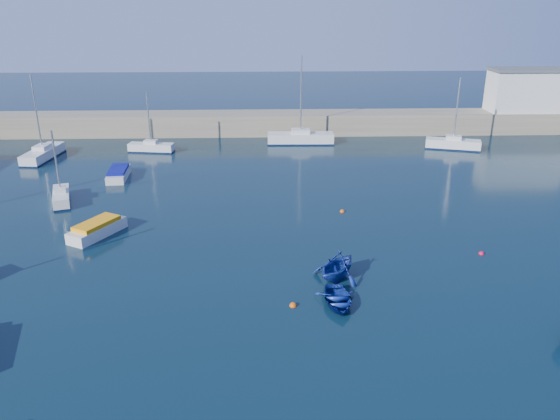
{
  "coord_description": "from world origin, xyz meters",
  "views": [
    {
      "loc": [
        -3.78,
        -22.0,
        15.75
      ],
      "look_at": [
        -2.5,
        14.7,
        1.6
      ],
      "focal_mm": 35.0,
      "sensor_mm": 36.0,
      "label": 1
    }
  ],
  "objects_px": {
    "sailboat_4": "(43,153)",
    "dinghy_left": "(337,265)",
    "sailboat_7": "(453,144)",
    "motorboat_1": "(97,229)",
    "harbor_office": "(530,91)",
    "sailboat_6": "(300,138)",
    "sailboat_5": "(151,147)",
    "dinghy_center": "(338,299)",
    "sailboat_3": "(61,196)",
    "motorboat_2": "(119,173)"
  },
  "relations": [
    {
      "from": "harbor_office",
      "to": "dinghy_center",
      "type": "height_order",
      "value": "harbor_office"
    },
    {
      "from": "sailboat_6",
      "to": "sailboat_7",
      "type": "bearing_deg",
      "value": -99.14
    },
    {
      "from": "harbor_office",
      "to": "sailboat_6",
      "type": "height_order",
      "value": "sailboat_6"
    },
    {
      "from": "sailboat_5",
      "to": "sailboat_7",
      "type": "bearing_deg",
      "value": -81.16
    },
    {
      "from": "motorboat_1",
      "to": "sailboat_4",
      "type": "bearing_deg",
      "value": 148.03
    },
    {
      "from": "sailboat_4",
      "to": "dinghy_left",
      "type": "relative_size",
      "value": 2.57
    },
    {
      "from": "motorboat_1",
      "to": "dinghy_center",
      "type": "bearing_deg",
      "value": -3.23
    },
    {
      "from": "motorboat_1",
      "to": "dinghy_left",
      "type": "height_order",
      "value": "dinghy_left"
    },
    {
      "from": "sailboat_3",
      "to": "dinghy_center",
      "type": "bearing_deg",
      "value": -57.54
    },
    {
      "from": "harbor_office",
      "to": "sailboat_3",
      "type": "relative_size",
      "value": 1.64
    },
    {
      "from": "sailboat_7",
      "to": "dinghy_left",
      "type": "distance_m",
      "value": 34.85
    },
    {
      "from": "harbor_office",
      "to": "sailboat_4",
      "type": "bearing_deg",
      "value": -168.93
    },
    {
      "from": "sailboat_7",
      "to": "sailboat_3",
      "type": "bearing_deg",
      "value": 130.15
    },
    {
      "from": "harbor_office",
      "to": "sailboat_6",
      "type": "bearing_deg",
      "value": -169.51
    },
    {
      "from": "sailboat_6",
      "to": "harbor_office",
      "type": "bearing_deg",
      "value": -78.19
    },
    {
      "from": "sailboat_7",
      "to": "dinghy_center",
      "type": "xyz_separation_m",
      "value": [
        -17.55,
        -33.3,
        -0.28
      ]
    },
    {
      "from": "harbor_office",
      "to": "dinghy_left",
      "type": "height_order",
      "value": "harbor_office"
    },
    {
      "from": "dinghy_center",
      "to": "dinghy_left",
      "type": "xyz_separation_m",
      "value": [
        0.35,
        2.98,
        0.58
      ]
    },
    {
      "from": "sailboat_6",
      "to": "dinghy_left",
      "type": "height_order",
      "value": "sailboat_6"
    },
    {
      "from": "sailboat_3",
      "to": "dinghy_center",
      "type": "relative_size",
      "value": 1.92
    },
    {
      "from": "sailboat_3",
      "to": "sailboat_7",
      "type": "distance_m",
      "value": 41.6
    },
    {
      "from": "sailboat_4",
      "to": "sailboat_6",
      "type": "distance_m",
      "value": 28.33
    },
    {
      "from": "sailboat_3",
      "to": "motorboat_1",
      "type": "bearing_deg",
      "value": -73.23
    },
    {
      "from": "sailboat_3",
      "to": "sailboat_4",
      "type": "bearing_deg",
      "value": 97.37
    },
    {
      "from": "motorboat_1",
      "to": "dinghy_left",
      "type": "distance_m",
      "value": 17.74
    },
    {
      "from": "motorboat_2",
      "to": "dinghy_left",
      "type": "bearing_deg",
      "value": -53.22
    },
    {
      "from": "sailboat_5",
      "to": "dinghy_left",
      "type": "distance_m",
      "value": 34.5
    },
    {
      "from": "sailboat_5",
      "to": "sailboat_6",
      "type": "xyz_separation_m",
      "value": [
        16.82,
        3.25,
        0.14
      ]
    },
    {
      "from": "motorboat_1",
      "to": "harbor_office",
      "type": "bearing_deg",
      "value": 64.06
    },
    {
      "from": "motorboat_1",
      "to": "dinghy_left",
      "type": "relative_size",
      "value": 1.36
    },
    {
      "from": "sailboat_4",
      "to": "sailboat_5",
      "type": "xyz_separation_m",
      "value": [
        10.93,
        2.48,
        -0.06
      ]
    },
    {
      "from": "sailboat_4",
      "to": "sailboat_5",
      "type": "distance_m",
      "value": 11.21
    },
    {
      "from": "sailboat_5",
      "to": "motorboat_2",
      "type": "bearing_deg",
      "value": -179.4
    },
    {
      "from": "sailboat_6",
      "to": "dinghy_left",
      "type": "relative_size",
      "value": 2.92
    },
    {
      "from": "sailboat_3",
      "to": "motorboat_1",
      "type": "xyz_separation_m",
      "value": [
        4.88,
        -7.01,
        -0.02
      ]
    },
    {
      "from": "dinghy_left",
      "to": "sailboat_7",
      "type": "bearing_deg",
      "value": 98.26
    },
    {
      "from": "dinghy_center",
      "to": "motorboat_1",
      "type": "bearing_deg",
      "value": 145.08
    },
    {
      "from": "sailboat_3",
      "to": "sailboat_6",
      "type": "bearing_deg",
      "value": 24.2
    },
    {
      "from": "motorboat_2",
      "to": "dinghy_center",
      "type": "height_order",
      "value": "motorboat_2"
    },
    {
      "from": "sailboat_4",
      "to": "dinghy_left",
      "type": "distance_m",
      "value": 39.13
    },
    {
      "from": "sailboat_4",
      "to": "dinghy_left",
      "type": "height_order",
      "value": "sailboat_4"
    },
    {
      "from": "dinghy_center",
      "to": "sailboat_3",
      "type": "bearing_deg",
      "value": 138.03
    },
    {
      "from": "harbor_office",
      "to": "sailboat_4",
      "type": "xyz_separation_m",
      "value": [
        -56.93,
        -11.13,
        -4.51
      ]
    },
    {
      "from": "sailboat_7",
      "to": "motorboat_2",
      "type": "xyz_separation_m",
      "value": [
        -35.21,
        -9.56,
        -0.16
      ]
    },
    {
      "from": "sailboat_6",
      "to": "dinghy_center",
      "type": "distance_m",
      "value": 36.45
    },
    {
      "from": "sailboat_3",
      "to": "dinghy_left",
      "type": "height_order",
      "value": "sailboat_3"
    },
    {
      "from": "sailboat_3",
      "to": "sailboat_4",
      "type": "height_order",
      "value": "sailboat_4"
    },
    {
      "from": "harbor_office",
      "to": "sailboat_6",
      "type": "xyz_separation_m",
      "value": [
        -29.19,
        -5.4,
        -4.42
      ]
    },
    {
      "from": "dinghy_left",
      "to": "harbor_office",
      "type": "bearing_deg",
      "value": 90.79
    },
    {
      "from": "sailboat_3",
      "to": "motorboat_2",
      "type": "bearing_deg",
      "value": 46.75
    }
  ]
}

